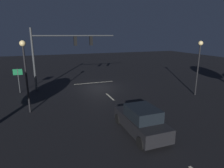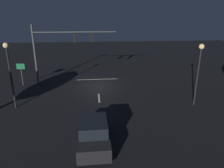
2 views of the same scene
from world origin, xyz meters
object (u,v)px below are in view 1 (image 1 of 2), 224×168
(traffic_signal_assembly, at_px, (62,47))
(street_lamp_right_kerb, at_px, (25,64))
(car_approaching, at_px, (141,121))
(route_sign, at_px, (18,75))
(street_lamp_left_kerb, at_px, (199,58))

(traffic_signal_assembly, bearing_deg, street_lamp_right_kerb, 61.99)
(car_approaching, relative_size, street_lamp_right_kerb, 0.80)
(route_sign, bearing_deg, traffic_signal_assembly, -176.41)
(car_approaching, distance_m, route_sign, 14.20)
(route_sign, bearing_deg, street_lamp_right_kerb, 101.39)
(street_lamp_right_kerb, xyz_separation_m, route_sign, (1.20, -5.97, -1.97))
(car_approaching, bearing_deg, street_lamp_right_kerb, -41.87)
(traffic_signal_assembly, distance_m, street_lamp_right_kerb, 7.12)
(traffic_signal_assembly, height_order, car_approaching, traffic_signal_assembly)
(street_lamp_left_kerb, bearing_deg, car_approaching, 29.21)
(street_lamp_right_kerb, bearing_deg, route_sign, -78.61)
(car_approaching, xyz_separation_m, street_lamp_right_kerb, (6.56, -5.88, 3.01))
(car_approaching, bearing_deg, street_lamp_left_kerb, -150.79)
(traffic_signal_assembly, relative_size, route_sign, 3.53)
(traffic_signal_assembly, xyz_separation_m, street_lamp_right_kerb, (3.32, 6.25, -0.74))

